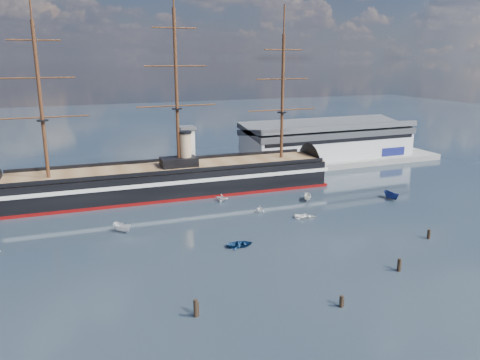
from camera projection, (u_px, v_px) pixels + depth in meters
name	position (u px, v px, depth m)	size (l,w,h in m)	color
ground	(213.00, 212.00, 116.08)	(600.00, 600.00, 0.00)	#152331
quay	(206.00, 176.00, 152.00)	(180.00, 18.00, 2.00)	slate
warehouse	(327.00, 140.00, 171.04)	(63.00, 21.00, 11.60)	#B7BABC
quay_tower	(187.00, 150.00, 144.30)	(5.00, 5.00, 15.00)	silver
warship	(166.00, 180.00, 130.51)	(113.14, 19.27, 53.94)	black
motorboat_a	(123.00, 232.00, 102.99)	(6.07, 2.23, 2.43)	white
motorboat_b	(240.00, 246.00, 94.99)	(3.35, 1.34, 1.56)	navy
motorboat_c	(308.00, 201.00, 125.57)	(5.56, 2.04, 2.23)	silver
motorboat_d	(222.00, 201.00, 125.19)	(6.00, 2.60, 2.20)	silver
motorboat_e	(305.00, 218.00, 111.65)	(3.17, 1.27, 1.48)	white
motorboat_f	(391.00, 199.00, 126.84)	(6.42, 2.35, 2.57)	navy
motorboat_g	(259.00, 212.00, 116.51)	(4.78, 2.07, 1.75)	white
piling_near_left	(196.00, 317.00, 69.16)	(0.64, 0.64, 3.51)	black
piling_near_mid	(341.00, 307.00, 71.89)	(0.64, 0.64, 2.62)	black
piling_near_right	(398.00, 271.00, 84.01)	(0.64, 0.64, 3.09)	black
piling_far_right	(428.00, 239.00, 99.05)	(0.64, 0.64, 2.81)	black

